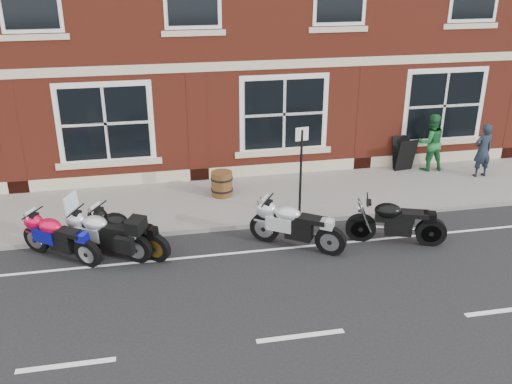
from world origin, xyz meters
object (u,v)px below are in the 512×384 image
moto_sport_black (126,230)px  moto_sport_silver (296,223)px  moto_touring_silver (104,232)px  pedestrian_left (483,150)px  pedestrian_right (431,142)px  moto_sport_red (60,236)px  a_board_sign (404,154)px  barrel_planter (222,184)px  moto_naked_black (394,220)px  parking_sign (301,166)px

moto_sport_black → moto_sport_silver: moto_sport_silver is taller
moto_touring_silver → pedestrian_left: size_ratio=1.23×
pedestrian_left → pedestrian_right: bearing=-38.5°
moto_sport_red → moto_sport_black: (1.41, -0.05, 0.02)m
moto_sport_silver → pedestrian_right: 6.45m
pedestrian_left → a_board_sign: bearing=-31.2°
barrel_planter → moto_sport_red: bearing=-147.1°
moto_sport_red → moto_sport_silver: 5.22m
pedestrian_left → barrel_planter: size_ratio=2.39×
moto_sport_silver → moto_naked_black: 2.30m
pedestrian_right → a_board_sign: 0.85m
moto_touring_silver → pedestrian_right: size_ratio=1.13×
a_board_sign → parking_sign: (-3.99, -2.65, 0.84)m
moto_naked_black → barrel_planter: size_ratio=3.29×
pedestrian_right → moto_sport_black: bearing=22.3°
moto_sport_black → parking_sign: 4.43m
moto_sport_black → barrel_planter: (2.52, 2.60, -0.12)m
moto_touring_silver → pedestrian_right: bearing=-39.7°
a_board_sign → barrel_planter: (-5.71, -0.92, -0.17)m
pedestrian_right → barrel_planter: size_ratio=2.59×
moto_sport_black → a_board_sign: bearing=-31.1°
moto_touring_silver → pedestrian_left: (10.70, 2.56, 0.33)m
a_board_sign → moto_touring_silver: bearing=-166.3°
moto_sport_red → a_board_sign: size_ratio=1.76×
moto_sport_red → moto_sport_black: moto_sport_black is taller
parking_sign → moto_sport_red: bearing=179.7°
pedestrian_right → parking_sign: parking_sign is taller
moto_touring_silver → moto_sport_silver: (4.25, -0.43, 0.01)m
barrel_planter → parking_sign: parking_sign is taller
moto_sport_red → barrel_planter: moto_sport_red is taller
pedestrian_right → moto_touring_silver: bearing=21.5°
moto_touring_silver → moto_sport_black: 0.46m
moto_naked_black → barrel_planter: (-3.55, 3.29, -0.14)m
moto_touring_silver → moto_sport_red: bearing=116.5°
moto_touring_silver → moto_naked_black: (6.54, -0.67, 0.00)m
moto_sport_black → barrel_planter: bearing=-8.4°
barrel_planter → pedestrian_right: bearing=6.7°
moto_naked_black → pedestrian_left: bearing=-32.5°
moto_touring_silver → moto_naked_black: bearing=-65.2°
moto_sport_black → a_board_sign: (8.23, 3.52, 0.05)m
moto_sport_red → barrel_planter: bearing=-19.8°
moto_touring_silver → parking_sign: 4.87m
moto_touring_silver → barrel_planter: bearing=-18.2°
moto_sport_red → parking_sign: 5.79m
moto_sport_red → moto_touring_silver: bearing=-56.8°
moto_sport_silver → a_board_sign: 5.95m
moto_sport_red → parking_sign: parking_sign is taller
moto_touring_silver → barrel_planter: size_ratio=2.93×
barrel_planter → parking_sign: bearing=-45.2°
pedestrian_left → a_board_sign: size_ratio=1.58×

